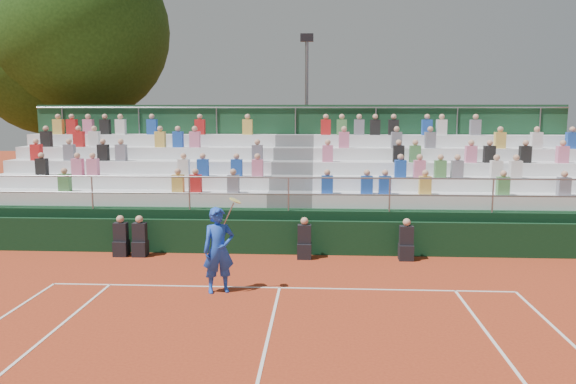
# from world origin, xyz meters

# --- Properties ---
(ground) EXTENTS (90.00, 90.00, 0.00)m
(ground) POSITION_xyz_m (0.00, 0.00, 0.00)
(ground) COLOR #AA3A1C
(ground) RESTS_ON ground
(courtside_wall) EXTENTS (20.00, 0.15, 1.00)m
(courtside_wall) POSITION_xyz_m (0.00, 3.20, 0.50)
(courtside_wall) COLOR black
(courtside_wall) RESTS_ON ground
(line_officials) EXTENTS (8.57, 0.40, 1.19)m
(line_officials) POSITION_xyz_m (-1.29, 2.75, 0.48)
(line_officials) COLOR black
(line_officials) RESTS_ON ground
(grandstand) EXTENTS (20.00, 5.20, 4.40)m
(grandstand) POSITION_xyz_m (0.00, 6.44, 1.08)
(grandstand) COLOR black
(grandstand) RESTS_ON ground
(tennis_player) EXTENTS (0.95, 0.70, 2.22)m
(tennis_player) POSITION_xyz_m (-1.38, -0.36, 1.00)
(tennis_player) COLOR blue
(tennis_player) RESTS_ON ground
(tree_west) EXTENTS (6.88, 6.88, 9.95)m
(tree_west) POSITION_xyz_m (-11.41, 12.70, 6.50)
(tree_west) COLOR #3C2316
(tree_west) RESTS_ON ground
(tree_east) EXTENTS (8.09, 8.09, 11.78)m
(tree_east) POSITION_xyz_m (-9.93, 12.40, 7.72)
(tree_east) COLOR #3C2316
(tree_east) RESTS_ON ground
(floodlight_mast) EXTENTS (0.60, 0.25, 7.69)m
(floodlight_mast) POSITION_xyz_m (0.29, 13.67, 4.51)
(floodlight_mast) COLOR gray
(floodlight_mast) RESTS_ON ground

